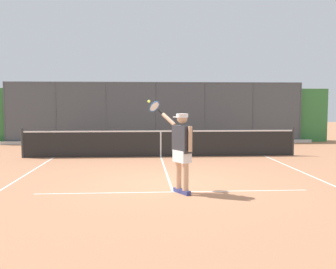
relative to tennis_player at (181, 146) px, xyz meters
name	(u,v)px	position (x,y,z in m)	size (l,w,h in m)	color
ground_plane	(170,185)	(0.17, -0.91, -1.03)	(60.00, 60.00, 0.00)	#B27551
court_line_markings	(174,194)	(0.17, 0.10, -1.03)	(7.78, 10.48, 0.01)	white
fence_backdrop	(156,116)	(0.17, -11.30, 0.30)	(17.39, 1.37, 2.98)	#474C51
tennis_net	(161,143)	(0.17, -5.88, -0.54)	(10.00, 0.09, 1.07)	#2D2D2D
tennis_player	(181,146)	(0.00, 0.00, 0.00)	(0.95, 1.17, 2.03)	navy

